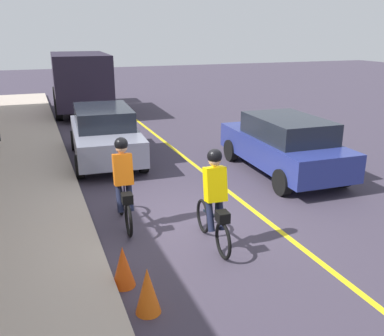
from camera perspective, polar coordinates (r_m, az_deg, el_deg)
name	(u,v)px	position (r m, az deg, el deg)	size (l,w,h in m)	color
ground_plane	(186,223)	(8.68, -0.83, -7.47)	(80.00, 80.00, 0.00)	#3D3645
lane_line_centre	(255,212)	(9.30, 8.51, -5.86)	(36.00, 0.12, 0.01)	yellow
sidewalk	(5,249)	(8.25, -23.96, -9.99)	(40.00, 3.20, 0.15)	#B7A798
cyclist_lead	(123,183)	(8.32, -9.23, -2.06)	(1.71, 0.38, 1.83)	black
cyclist_follow	(214,199)	(7.46, 3.05, -4.26)	(1.71, 0.38, 1.83)	black
patrol_sedan	(284,144)	(11.70, 12.27, 3.17)	(4.46, 2.05, 1.58)	navy
parked_sedan_rear	(105,133)	(12.96, -11.71, 4.63)	(4.51, 2.15, 1.58)	gray
box_truck_background	(80,79)	(21.24, -14.90, 11.47)	(6.81, 2.78, 2.78)	#221B2B
traffic_cone_near	(148,290)	(6.05, -6.00, -16.11)	(0.36, 0.36, 0.69)	orange
traffic_cone_far	(123,266)	(6.66, -9.28, -12.96)	(0.36, 0.36, 0.66)	#E85011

